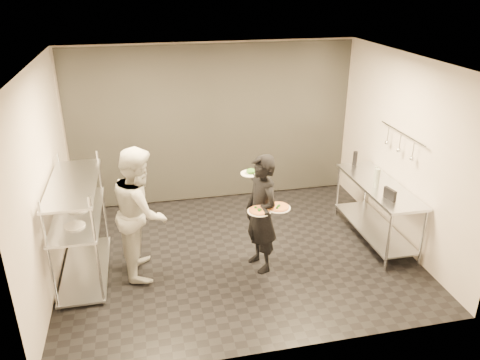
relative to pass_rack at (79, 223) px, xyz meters
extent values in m
cube|color=black|center=(2.15, 0.00, -0.77)|extent=(5.00, 4.00, 0.00)
cube|color=silver|center=(2.15, 0.00, 2.03)|extent=(5.00, 4.00, 0.00)
cube|color=beige|center=(2.15, 2.00, 0.63)|extent=(5.00, 0.00, 2.80)
cube|color=beige|center=(2.15, -2.00, 0.63)|extent=(5.00, 0.00, 2.80)
cube|color=beige|center=(-0.35, 0.00, 0.63)|extent=(0.00, 4.00, 2.80)
cube|color=beige|center=(4.65, 0.00, 0.63)|extent=(0.00, 4.00, 2.80)
cube|color=white|center=(2.15, 1.97, 0.63)|extent=(4.90, 0.04, 2.74)
cylinder|color=silver|center=(-0.27, -0.77, -0.02)|extent=(0.04, 0.04, 1.50)
cylinder|color=silver|center=(-0.27, 0.77, -0.02)|extent=(0.04, 0.04, 1.50)
cylinder|color=silver|center=(0.27, -0.77, -0.02)|extent=(0.04, 0.04, 1.50)
cylinder|color=silver|center=(0.27, 0.77, -0.02)|extent=(0.04, 0.04, 1.50)
cube|color=silver|center=(0.00, 0.00, -0.72)|extent=(0.60, 1.60, 0.03)
cube|color=silver|center=(0.00, 0.00, 0.13)|extent=(0.60, 1.60, 0.03)
cube|color=silver|center=(0.00, 0.00, 0.58)|extent=(0.60, 1.60, 0.03)
cylinder|color=white|center=(0.00, -0.35, 0.16)|extent=(0.26, 0.26, 0.01)
cylinder|color=white|center=(0.00, 0.10, 0.16)|extent=(0.26, 0.26, 0.01)
cylinder|color=silver|center=(4.07, -0.86, -0.32)|extent=(0.04, 0.04, 0.90)
cylinder|color=silver|center=(4.07, 0.86, -0.32)|extent=(0.04, 0.04, 0.90)
cylinder|color=silver|center=(4.59, -0.86, -0.32)|extent=(0.04, 0.04, 0.90)
cylinder|color=silver|center=(4.59, 0.86, -0.32)|extent=(0.04, 0.04, 0.90)
cube|color=silver|center=(4.33, 0.00, -0.59)|extent=(0.57, 1.71, 0.03)
cube|color=silver|center=(4.33, 0.00, 0.13)|extent=(0.60, 1.80, 0.04)
cylinder|color=silver|center=(4.59, 0.00, 0.93)|extent=(0.02, 1.20, 0.02)
cylinder|color=silver|center=(4.57, -0.35, 0.80)|extent=(0.01, 0.01, 0.22)
sphere|color=silver|center=(4.57, -0.35, 0.67)|extent=(0.07, 0.07, 0.07)
cylinder|color=silver|center=(4.57, 0.00, 0.80)|extent=(0.01, 0.01, 0.22)
sphere|color=silver|center=(4.57, 0.00, 0.67)|extent=(0.07, 0.07, 0.07)
cylinder|color=silver|center=(4.57, 0.35, 0.80)|extent=(0.01, 0.01, 0.22)
sphere|color=silver|center=(4.57, 0.35, 0.67)|extent=(0.07, 0.07, 0.07)
imported|color=black|center=(2.40, -0.38, 0.07)|extent=(0.56, 0.70, 1.67)
imported|color=beige|center=(0.81, -0.09, 0.13)|extent=(0.71, 0.90, 1.80)
cylinder|color=white|center=(2.31, -0.62, 0.24)|extent=(0.31, 0.31, 0.01)
cylinder|color=#C78048|center=(2.31, -0.62, 0.25)|extent=(0.27, 0.27, 0.02)
cylinder|color=#BC4C19|center=(2.31, -0.62, 0.26)|extent=(0.24, 0.24, 0.01)
sphere|color=#175613|center=(2.31, -0.62, 0.27)|extent=(0.04, 0.04, 0.04)
cylinder|color=white|center=(2.57, -0.59, 0.25)|extent=(0.32, 0.32, 0.01)
cylinder|color=#C78048|center=(2.57, -0.59, 0.26)|extent=(0.28, 0.28, 0.02)
cylinder|color=#BC4C19|center=(2.57, -0.59, 0.27)|extent=(0.25, 0.25, 0.01)
sphere|color=#175613|center=(2.57, -0.59, 0.28)|extent=(0.04, 0.04, 0.04)
cylinder|color=white|center=(2.32, -0.08, 0.54)|extent=(0.28, 0.28, 0.01)
ellipsoid|color=#225C17|center=(2.32, -0.08, 0.58)|extent=(0.13, 0.13, 0.07)
cube|color=black|center=(4.21, -0.50, 0.23)|extent=(0.08, 0.23, 0.16)
cylinder|color=gray|center=(4.23, -0.07, 0.29)|extent=(0.08, 0.08, 0.28)
cylinder|color=gray|center=(4.39, 0.25, 0.24)|extent=(0.06, 0.06, 0.19)
cylinder|color=black|center=(4.29, 0.78, 0.27)|extent=(0.07, 0.07, 0.24)
camera|label=1|loc=(0.92, -5.77, 3.03)|focal=35.00mm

